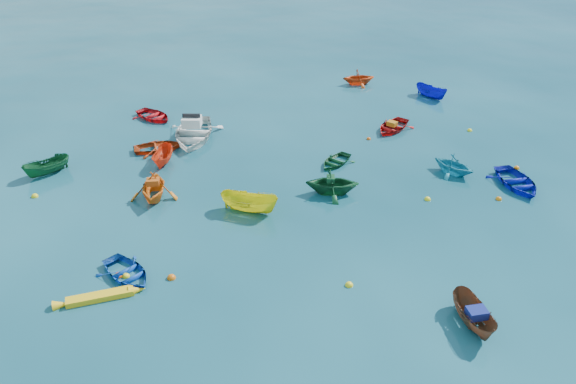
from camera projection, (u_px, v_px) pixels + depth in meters
name	position (u px, v px, depth m)	size (l,w,h in m)	color
ground	(328.00, 250.00, 26.34)	(160.00, 160.00, 0.00)	#093643
dinghy_blue_sw	(127.00, 276.00, 24.66)	(2.07, 2.89, 0.60)	#0D3EA4
sampan_brown_mid	(472.00, 324.00, 22.12)	(1.05, 2.79, 1.08)	brown
dinghy_blue_se	(516.00, 186.00, 31.49)	(2.52, 3.52, 0.73)	#0D17A7
dinghy_orange_w	(155.00, 197.00, 30.41)	(2.57, 2.98, 1.57)	orange
sampan_yellow_mid	(250.00, 211.00, 29.20)	(1.17, 3.12, 1.21)	yellow
dinghy_green_e	(335.00, 164.00, 33.78)	(1.81, 2.53, 0.52)	#114D26
dinghy_cyan_se	(452.00, 173.00, 32.76)	(2.12, 2.46, 1.30)	teal
dinghy_red_nw	(159.00, 150.00, 35.37)	(2.18, 3.05, 0.63)	#AB330E
sampan_orange_n	(164.00, 163.00, 33.81)	(0.98, 2.61, 1.01)	red
dinghy_green_n	(332.00, 193.00, 30.80)	(2.49, 2.89, 1.52)	#114A27
dinghy_red_ne	(392.00, 130.00, 38.04)	(2.25, 3.15, 0.65)	#BA100F
sampan_blue_far	(430.00, 97.00, 43.19)	(1.04, 2.75, 1.07)	#0E0EB1
dinghy_red_far	(154.00, 119.00, 39.65)	(2.23, 3.12, 0.65)	red
dinghy_orange_far	(358.00, 84.00, 45.71)	(2.22, 2.57, 1.36)	#D64614
sampan_green_far	(49.00, 174.00, 32.68)	(1.03, 2.74, 1.06)	#13542B
kayak_yellow	(101.00, 299.00, 23.39)	(0.49, 3.42, 0.33)	yellow
motorboat_white	(193.00, 139.00, 36.81)	(3.62, 5.07, 1.65)	white
tarp_blue_a	(477.00, 313.00, 21.62)	(0.75, 0.57, 0.37)	navy
tarp_orange_a	(153.00, 182.00, 29.97)	(0.66, 0.50, 0.32)	#BD4E13
tarp_green_b	(331.00, 179.00, 30.35)	(0.57, 0.43, 0.28)	#104222
tarp_orange_b	(392.00, 124.00, 37.72)	(0.62, 0.47, 0.30)	#BE6C13
buoy_or_a	(171.00, 278.00, 24.54)	(0.39, 0.39, 0.39)	#D25B0B
buoy_ye_a	(349.00, 285.00, 24.12)	(0.35, 0.35, 0.35)	yellow
buoy_or_b	(499.00, 199.00, 30.23)	(0.33, 0.33, 0.33)	orange
buoy_ye_b	(126.00, 277.00, 24.63)	(0.33, 0.33, 0.33)	yellow
buoy_or_c	(119.00, 276.00, 24.66)	(0.38, 0.38, 0.38)	#E9550C
buoy_ye_c	(427.00, 200.00, 30.20)	(0.34, 0.34, 0.34)	yellow
buoy_or_d	(517.00, 168.00, 33.26)	(0.33, 0.33, 0.33)	orange
buoy_ye_d	(35.00, 197.00, 30.46)	(0.37, 0.37, 0.37)	yellow
buoy_or_e	(369.00, 139.00, 36.72)	(0.29, 0.29, 0.29)	#DC4F0C
buoy_ye_e	(470.00, 131.00, 37.86)	(0.32, 0.32, 0.32)	#FFF11A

